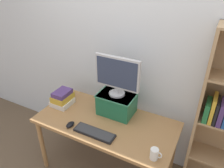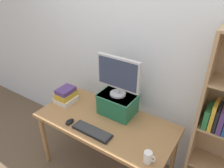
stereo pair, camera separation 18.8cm
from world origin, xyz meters
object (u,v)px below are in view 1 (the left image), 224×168
Objects in this scene: desk at (106,127)px; computer_mouse at (70,125)px; riser_box at (117,103)px; keyboard at (94,133)px; computer_monitor at (117,75)px; book_stack at (62,98)px; coffee_mug at (155,154)px.

computer_mouse is at bearing -140.20° from desk.
riser_box is at bearing 80.72° from desk.
keyboard reaches higher than desk.
computer_monitor is 0.74m from book_stack.
book_stack reaches higher than computer_mouse.
desk is 0.38m from computer_mouse.
computer_monitor is at bearing 13.59° from book_stack.
keyboard is at bearing -23.49° from book_stack.
computer_mouse is at bearing -126.60° from riser_box.
computer_monitor is 0.68m from computer_mouse.
computer_mouse is at bearing -41.38° from book_stack.
computer_mouse is 0.88m from coffee_mug.
desk is at bearing 87.81° from keyboard.
desk is at bearing -3.37° from book_stack.
riser_box is 0.64m from book_stack.
riser_box is 0.71m from coffee_mug.
computer_monitor is (0.00, -0.00, 0.34)m from riser_box.
book_stack is (-0.31, 0.27, 0.06)m from computer_mouse.
coffee_mug is at bearing -22.06° from desk.
book_stack is at bearing -166.28° from riser_box.
book_stack is 1.21m from coffee_mug.
computer_mouse is at bearing -126.70° from computer_monitor.
book_stack is at bearing -166.41° from computer_monitor.
book_stack is (-0.62, -0.15, -0.04)m from riser_box.
keyboard is 3.96× the size of computer_mouse.
coffee_mug is at bearing -37.06° from riser_box.
computer_mouse is (-0.31, -0.42, -0.44)m from computer_monitor.
riser_box is 3.70× the size of coffee_mug.
coffee_mug is (1.18, -0.28, -0.03)m from book_stack.
riser_box reaches higher than computer_mouse.
desk is 13.82× the size of coffee_mug.
desk is 0.65m from coffee_mug.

